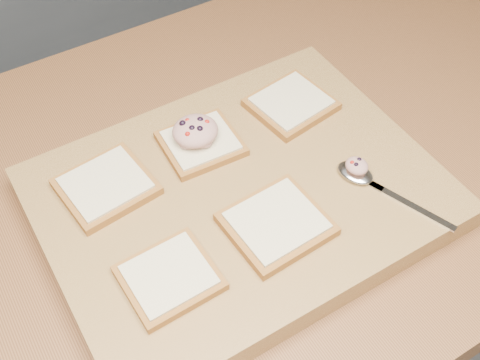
# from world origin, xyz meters

# --- Properties ---
(island_counter) EXTENTS (2.00, 0.80, 0.90)m
(island_counter) POSITION_xyz_m (0.00, 0.00, 0.45)
(island_counter) COLOR slate
(island_counter) RESTS_ON ground
(cutting_board) EXTENTS (0.54, 0.41, 0.04)m
(cutting_board) POSITION_xyz_m (0.07, -0.07, 0.92)
(cutting_board) COLOR #9E7A43
(cutting_board) RESTS_ON island_counter
(bread_far_left) EXTENTS (0.13, 0.12, 0.02)m
(bread_far_left) POSITION_xyz_m (-0.09, 0.02, 0.95)
(bread_far_left) COLOR #9B5D28
(bread_far_left) RESTS_ON cutting_board
(bread_far_center) EXTENTS (0.11, 0.11, 0.02)m
(bread_far_center) POSITION_xyz_m (0.06, 0.03, 0.95)
(bread_far_center) COLOR #9B5D28
(bread_far_center) RESTS_ON cutting_board
(bread_far_right) EXTENTS (0.13, 0.12, 0.02)m
(bread_far_right) POSITION_xyz_m (0.22, 0.03, 0.95)
(bread_far_right) COLOR #9B5D28
(bread_far_right) RESTS_ON cutting_board
(bread_near_left) EXTENTS (0.11, 0.10, 0.02)m
(bread_near_left) POSITION_xyz_m (-0.08, -0.15, 0.95)
(bread_near_left) COLOR #9B5D28
(bread_near_left) RESTS_ON cutting_board
(bread_near_center) EXTENTS (0.13, 0.12, 0.02)m
(bread_near_center) POSITION_xyz_m (0.07, -0.15, 0.95)
(bread_near_center) COLOR #9B5D28
(bread_near_center) RESTS_ON cutting_board
(tuna_salad_dollop) EXTENTS (0.07, 0.06, 0.03)m
(tuna_salad_dollop) POSITION_xyz_m (0.06, 0.03, 0.97)
(tuna_salad_dollop) COLOR tan
(tuna_salad_dollop) RESTS_ON bread_far_center
(spoon) EXTENTS (0.09, 0.18, 0.01)m
(spoon) POSITION_xyz_m (0.22, -0.15, 0.95)
(spoon) COLOR silver
(spoon) RESTS_ON cutting_board
(spoon_salad) EXTENTS (0.03, 0.03, 0.02)m
(spoon_salad) POSITION_xyz_m (0.22, -0.13, 0.96)
(spoon_salad) COLOR tan
(spoon_salad) RESTS_ON spoon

